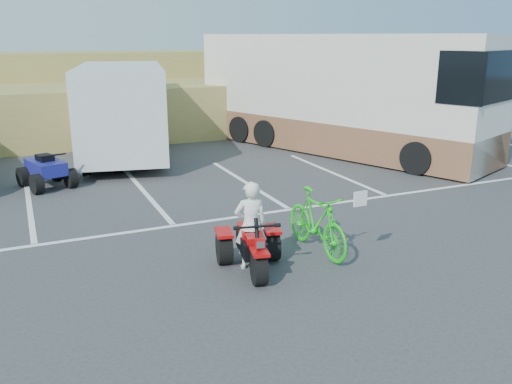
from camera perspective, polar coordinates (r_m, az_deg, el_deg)
name	(u,v)px	position (r m, az deg, el deg)	size (l,w,h in m)	color
ground	(213,270)	(9.24, -4.56, -8.19)	(100.00, 100.00, 0.00)	#343436
parking_stripes	(190,200)	(13.12, -6.93, -0.79)	(28.00, 5.16, 0.01)	white
grass_embankment	(87,95)	(23.72, -17.41, 9.67)	(40.00, 8.50, 3.10)	olive
red_trike_atv	(253,271)	(9.17, -0.36, -8.31)	(1.10, 1.47, 0.96)	#B30A0A
rider	(251,225)	(9.02, -0.56, -3.54)	(0.55, 0.36, 1.52)	white
green_dirt_bike	(317,222)	(9.81, 6.40, -3.14)	(0.54, 1.91, 1.15)	#14BF19
cargo_trailer	(122,109)	(17.82, -13.88, 8.50)	(3.71, 6.60, 2.90)	silver
rv_motorhome	(338,102)	(18.74, 8.59, 9.38)	(6.51, 10.78, 3.80)	silver
quad_atv_blue	(48,187)	(15.14, -21.05, 0.52)	(1.09, 1.46, 0.95)	navy
quad_atv_green	(103,170)	(16.56, -15.84, 2.26)	(1.12, 1.50, 0.98)	#14571E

